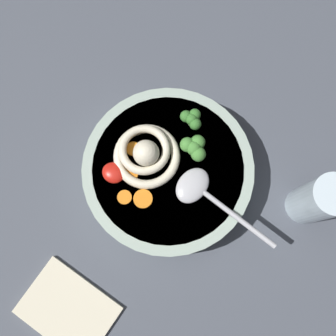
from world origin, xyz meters
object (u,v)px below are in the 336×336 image
at_px(soup_spoon, 200,191).
at_px(drinking_glass, 317,200).
at_px(folded_napkin, 70,311).
at_px(noodle_pile, 146,154).
at_px(soup_bowl, 168,172).

height_order(soup_spoon, drinking_glass, drinking_glass).
distance_m(drinking_glass, folded_napkin, 0.42).
height_order(noodle_pile, drinking_glass, drinking_glass).
height_order(soup_bowl, folded_napkin, soup_bowl).
bearing_deg(soup_bowl, drinking_glass, -160.41).
xyz_separation_m(soup_bowl, folded_napkin, (0.01, 0.27, -0.03)).
bearing_deg(drinking_glass, folded_napkin, 55.93).
relative_size(soup_bowl, soup_spoon, 1.54).
bearing_deg(noodle_pile, folded_napkin, 95.41).
relative_size(noodle_pile, folded_napkin, 0.81).
xyz_separation_m(soup_bowl, soup_spoon, (-0.06, 0.01, 0.04)).
distance_m(soup_spoon, folded_napkin, 0.28).
xyz_separation_m(soup_spoon, drinking_glass, (-0.16, -0.08, -0.01)).
bearing_deg(folded_napkin, drinking_glass, -124.07).
bearing_deg(soup_spoon, drinking_glass, 33.81).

